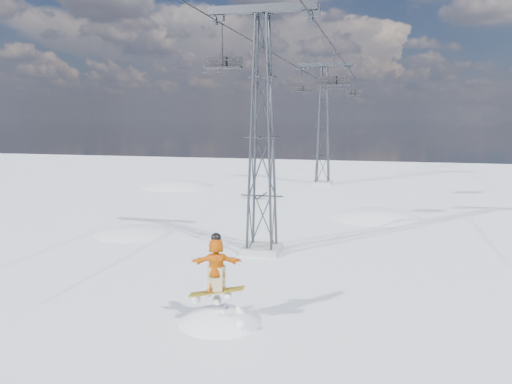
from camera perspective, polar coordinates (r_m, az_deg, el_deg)
ground at (r=17.18m, az=-8.43°, el=-13.57°), size 120.00×120.00×0.00m
snow_terrain at (r=40.83m, az=-2.74°, el=-14.54°), size 39.00×37.00×22.00m
lift_tower_near at (r=23.32m, az=0.69°, el=6.18°), size 5.20×1.80×11.43m
lift_tower_far at (r=47.98m, az=7.71°, el=7.35°), size 5.20×1.80×11.43m
haul_cables at (r=34.86m, az=5.28°, el=15.81°), size 4.46×51.00×0.06m
snowboarder_jump at (r=17.11m, az=-4.07°, el=-19.62°), size 4.40×4.40×6.91m
lift_chair_near at (r=24.99m, az=-3.81°, el=14.43°), size 1.86×0.54×2.31m
lift_chair_mid at (r=33.98m, az=8.87°, el=12.35°), size 2.13×0.61×2.64m
lift_chair_far at (r=48.59m, az=5.20°, el=11.59°), size 1.85×0.53×2.29m
lift_chair_extra at (r=56.87m, az=11.08°, el=11.02°), size 1.86×0.53×2.30m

